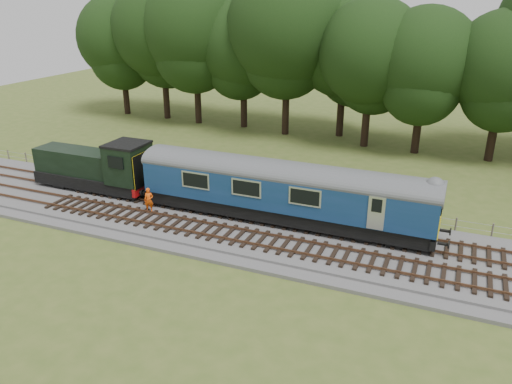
% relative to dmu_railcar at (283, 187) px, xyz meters
% --- Properties ---
extents(ground, '(120.00, 120.00, 0.00)m').
position_rel_dmu_railcar_xyz_m(ground, '(1.88, -1.40, -2.61)').
color(ground, '#475C22').
rests_on(ground, ground).
extents(ballast, '(70.00, 7.00, 0.35)m').
position_rel_dmu_railcar_xyz_m(ballast, '(1.88, -1.40, -2.43)').
color(ballast, '#4C4C4F').
rests_on(ballast, ground).
extents(track_north, '(67.20, 2.40, 0.21)m').
position_rel_dmu_railcar_xyz_m(track_north, '(1.88, -0.00, -2.19)').
color(track_north, black).
rests_on(track_north, ballast).
extents(track_south, '(67.20, 2.40, 0.21)m').
position_rel_dmu_railcar_xyz_m(track_south, '(1.88, -3.00, -2.19)').
color(track_south, black).
rests_on(track_south, ballast).
extents(fence, '(64.00, 0.12, 1.00)m').
position_rel_dmu_railcar_xyz_m(fence, '(1.88, 3.10, -2.61)').
color(fence, '#6B6054').
rests_on(fence, ground).
extents(tree_line, '(70.00, 8.00, 18.00)m').
position_rel_dmu_railcar_xyz_m(tree_line, '(1.88, 20.60, -2.61)').
color(tree_line, black).
rests_on(tree_line, ground).
extents(dmu_railcar, '(18.05, 2.86, 3.88)m').
position_rel_dmu_railcar_xyz_m(dmu_railcar, '(0.00, 0.00, 0.00)').
color(dmu_railcar, black).
rests_on(dmu_railcar, ground).
extents(shunter_loco, '(8.91, 2.60, 3.38)m').
position_rel_dmu_railcar_xyz_m(shunter_loco, '(-13.93, 0.00, -0.63)').
color(shunter_loco, black).
rests_on(shunter_loco, ground).
extents(worker, '(0.69, 0.59, 1.60)m').
position_rel_dmu_railcar_xyz_m(worker, '(-8.38, -1.95, -1.46)').
color(worker, '#FA540D').
rests_on(worker, ballast).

